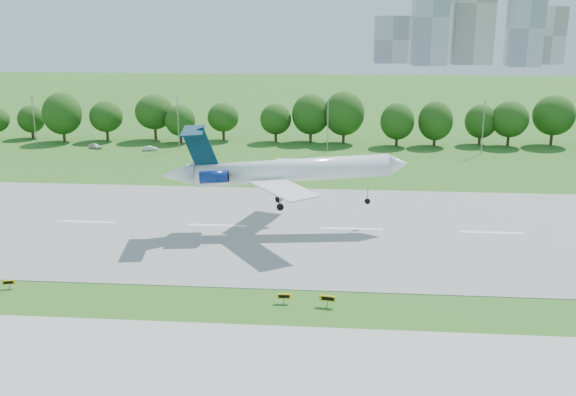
# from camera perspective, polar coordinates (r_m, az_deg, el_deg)

# --- Properties ---
(ground) EXTENTS (600.00, 600.00, 0.00)m
(ground) POSITION_cam_1_polar(r_m,az_deg,el_deg) (73.33, -10.07, -8.52)
(ground) COLOR #2B661A
(ground) RESTS_ON ground
(runway) EXTENTS (400.00, 45.00, 0.08)m
(runway) POSITION_cam_1_polar(r_m,az_deg,el_deg) (96.07, -6.34, -2.46)
(runway) COLOR gray
(runway) RESTS_ON ground
(taxiway) EXTENTS (400.00, 23.00, 0.08)m
(taxiway) POSITION_cam_1_polar(r_m,az_deg,el_deg) (58.10, -14.70, -15.62)
(taxiway) COLOR #ADADA8
(taxiway) RESTS_ON ground
(tree_line) EXTENTS (288.40, 8.40, 10.40)m
(tree_line) POSITION_cam_1_polar(r_m,az_deg,el_deg) (159.35, -1.80, 7.12)
(tree_line) COLOR #382314
(tree_line) RESTS_ON ground
(light_poles) EXTENTS (175.90, 0.25, 12.19)m
(light_poles) POSITION_cam_1_polar(r_m,az_deg,el_deg) (149.84, -3.20, 6.62)
(light_poles) COLOR gray
(light_poles) RESTS_ON ground
(skyline) EXTENTS (127.00, 52.00, 80.00)m
(skyline) POSITION_cam_1_polar(r_m,az_deg,el_deg) (462.50, 15.57, 15.16)
(skyline) COLOR #B2B2B7
(skyline) RESTS_ON ground
(airliner) EXTENTS (35.46, 25.56, 11.84)m
(airliner) POSITION_cam_1_polar(r_m,az_deg,el_deg) (92.10, -0.73, 2.50)
(airliner) COLOR white
(airliner) RESTS_ON ground
(taxi_sign_left) EXTENTS (1.44, 0.53, 1.02)m
(taxi_sign_left) POSITION_cam_1_polar(r_m,az_deg,el_deg) (80.23, -23.56, -6.90)
(taxi_sign_left) COLOR gray
(taxi_sign_left) RESTS_ON ground
(taxi_sign_centre) EXTENTS (1.55, 0.24, 1.09)m
(taxi_sign_centre) POSITION_cam_1_polar(r_m,az_deg,el_deg) (70.04, -0.36, -8.74)
(taxi_sign_centre) COLOR gray
(taxi_sign_centre) RESTS_ON ground
(taxi_sign_right) EXTENTS (1.82, 0.49, 1.27)m
(taxi_sign_right) POSITION_cam_1_polar(r_m,az_deg,el_deg) (69.32, 3.53, -8.91)
(taxi_sign_right) COLOR gray
(taxi_sign_right) RESTS_ON ground
(service_vehicle_a) EXTENTS (3.45, 1.79, 1.08)m
(service_vehicle_a) POSITION_cam_1_polar(r_m,az_deg,el_deg) (153.76, -12.16, 4.33)
(service_vehicle_a) COLOR silver
(service_vehicle_a) RESTS_ON ground
(service_vehicle_b) EXTENTS (3.85, 3.03, 1.23)m
(service_vehicle_b) POSITION_cam_1_polar(r_m,az_deg,el_deg) (159.58, -16.75, 4.45)
(service_vehicle_b) COLOR beige
(service_vehicle_b) RESTS_ON ground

